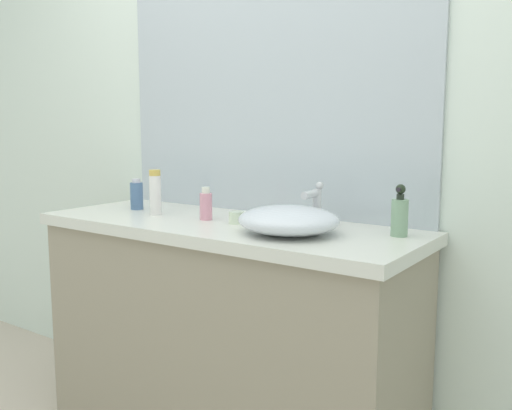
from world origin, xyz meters
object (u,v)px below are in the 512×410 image
perfume_bottle (137,195)px  candle_jar (236,217)px  soap_dispenser (400,215)px  spray_can (155,193)px  sink_basin (289,220)px  lotion_bottle (206,205)px

perfume_bottle → candle_jar: 0.56m
soap_dispenser → spray_can: size_ratio=0.94×
sink_basin → candle_jar: (-0.26, 0.06, -0.02)m
perfume_bottle → sink_basin: bearing=-6.2°
sink_basin → candle_jar: 0.27m
spray_can → sink_basin: bearing=-2.7°
spray_can → candle_jar: size_ratio=3.17×
sink_basin → candle_jar: sink_basin is taller
soap_dispenser → perfume_bottle: size_ratio=1.31×
soap_dispenser → sink_basin: bearing=-151.2°
soap_dispenser → perfume_bottle: 1.14m
sink_basin → candle_jar: size_ratio=6.02×
lotion_bottle → candle_jar: bearing=0.8°
perfume_bottle → spray_can: size_ratio=0.72×
lotion_bottle → candle_jar: size_ratio=2.20×
sink_basin → lotion_bottle: 0.41m
lotion_bottle → candle_jar: (0.14, 0.00, -0.03)m
lotion_bottle → perfume_bottle: bearing=175.6°
soap_dispenser → candle_jar: soap_dispenser is taller
perfume_bottle → soap_dispenser: bearing=4.3°
sink_basin → soap_dispenser: soap_dispenser is taller
perfume_bottle → lotion_bottle: bearing=-4.4°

